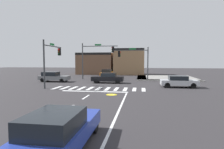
{
  "coord_description": "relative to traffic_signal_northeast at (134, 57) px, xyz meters",
  "views": [
    {
      "loc": [
        4.63,
        -25.07,
        3.08
      ],
      "look_at": [
        0.87,
        -0.36,
        1.3
      ],
      "focal_mm": 30.52,
      "sensor_mm": 36.0,
      "label": 1
    }
  ],
  "objects": [
    {
      "name": "ground_plane",
      "position": [
        -3.58,
        -5.63,
        -3.64
      ],
      "size": [
        120.0,
        120.0,
        0.0
      ],
      "primitive_type": "plane",
      "color": "#302D30"
    },
    {
      "name": "crosswalk_near",
      "position": [
        -3.58,
        -10.13,
        -3.64
      ],
      "size": [
        10.29,
        2.64,
        0.01
      ],
      "color": "silver",
      "rests_on": "ground_plane"
    },
    {
      "name": "lane_markings",
      "position": [
        -2.48,
        -17.66,
        -3.64
      ],
      "size": [
        6.8,
        20.25,
        0.01
      ],
      "color": "white",
      "rests_on": "ground_plane"
    },
    {
      "name": "bike_detector_marking",
      "position": [
        -1.6,
        -13.68,
        -3.64
      ],
      "size": [
        1.0,
        1.0,
        0.01
      ],
      "color": "yellow",
      "rests_on": "ground_plane"
    },
    {
      "name": "curb_corner_northeast",
      "position": [
        4.91,
        3.79,
        -3.57
      ],
      "size": [
        10.0,
        10.6,
        0.15
      ],
      "color": "gray",
      "rests_on": "ground_plane"
    },
    {
      "name": "storefront_row",
      "position": [
        -5.75,
        13.4,
        -0.94
      ],
      "size": [
        15.32,
        6.35,
        5.85
      ],
      "color": "brown",
      "rests_on": "ground_plane"
    },
    {
      "name": "traffic_signal_northeast",
      "position": [
        0.0,
        0.0,
        0.0
      ],
      "size": [
        5.5,
        0.32,
        5.27
      ],
      "rotation": [
        0.0,
        0.0,
        3.14
      ],
      "color": "#383A3D",
      "rests_on": "ground_plane"
    },
    {
      "name": "traffic_signal_southwest",
      "position": [
        -9.52,
        -9.29,
        0.02
      ],
      "size": [
        0.32,
        4.63,
        5.42
      ],
      "rotation": [
        0.0,
        0.0,
        1.57
      ],
      "color": "#383A3D",
      "rests_on": "ground_plane"
    },
    {
      "name": "traffic_signal_northwest",
      "position": [
        -6.46,
        0.37,
        0.55
      ],
      "size": [
        6.05,
        0.32,
        6.06
      ],
      "color": "#383A3D",
      "rests_on": "ground_plane"
    },
    {
      "name": "car_black",
      "position": [
        -3.53,
        -4.53,
        -2.93
      ],
      "size": [
        4.41,
        1.77,
        1.41
      ],
      "color": "black",
      "rests_on": "ground_plane"
    },
    {
      "name": "car_silver",
      "position": [
        5.43,
        -7.68,
        -2.95
      ],
      "size": [
        4.14,
        1.8,
        1.35
      ],
      "rotation": [
        0.0,
        0.0,
        3.14
      ],
      "color": "#B7BABF",
      "rests_on": "ground_plane"
    },
    {
      "name": "car_orange",
      "position": [
        -5.17,
        3.72,
        -2.86
      ],
      "size": [
        1.71,
        4.79,
        1.58
      ],
      "rotation": [
        0.0,
        0.0,
        -1.57
      ],
      "color": "orange",
      "rests_on": "ground_plane"
    },
    {
      "name": "car_blue",
      "position": [
        -1.68,
        -24.59,
        -2.92
      ],
      "size": [
        1.77,
        4.34,
        1.43
      ],
      "rotation": [
        0.0,
        0.0,
        1.57
      ],
      "color": "#23389E",
      "rests_on": "ground_plane"
    },
    {
      "name": "car_gray",
      "position": [
        -11.84,
        -4.13,
        -2.91
      ],
      "size": [
        4.37,
        1.83,
        1.46
      ],
      "color": "slate",
      "rests_on": "ground_plane"
    }
  ]
}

